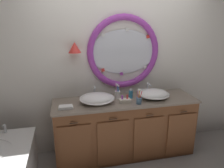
# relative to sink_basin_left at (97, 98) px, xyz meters

# --- Properties ---
(ground_plane) EXTENTS (14.00, 14.00, 0.00)m
(ground_plane) POSITION_rel_sink_basin_left_xyz_m (0.37, -0.24, -0.92)
(ground_plane) COLOR gray
(back_wall_assembly) EXTENTS (6.40, 0.26, 2.60)m
(back_wall_assembly) POSITION_rel_sink_basin_left_xyz_m (0.37, 0.34, 0.40)
(back_wall_assembly) COLOR silver
(back_wall_assembly) RESTS_ON ground_plane
(vanity_counter) EXTENTS (2.02, 0.60, 0.86)m
(vanity_counter) POSITION_rel_sink_basin_left_xyz_m (0.41, 0.03, -0.49)
(vanity_counter) COLOR brown
(vanity_counter) RESTS_ON ground_plane
(sink_basin_left) EXTENTS (0.47, 0.47, 0.13)m
(sink_basin_left) POSITION_rel_sink_basin_left_xyz_m (0.00, 0.00, 0.00)
(sink_basin_left) COLOR white
(sink_basin_left) RESTS_ON vanity_counter
(sink_basin_right) EXTENTS (0.44, 0.44, 0.13)m
(sink_basin_right) POSITION_rel_sink_basin_left_xyz_m (0.82, 0.00, -0.00)
(sink_basin_right) COLOR white
(sink_basin_right) RESTS_ON vanity_counter
(faucet_set_left) EXTENTS (0.24, 0.12, 0.17)m
(faucet_set_left) POSITION_rel_sink_basin_left_xyz_m (0.00, 0.23, -0.00)
(faucet_set_left) COLOR silver
(faucet_set_left) RESTS_ON vanity_counter
(faucet_set_right) EXTENTS (0.22, 0.15, 0.16)m
(faucet_set_right) POSITION_rel_sink_basin_left_xyz_m (0.82, 0.22, 0.00)
(faucet_set_right) COLOR silver
(faucet_set_right) RESTS_ON vanity_counter
(toothbrush_holder_left) EXTENTS (0.08, 0.08, 0.22)m
(toothbrush_holder_left) POSITION_rel_sink_basin_left_xyz_m (0.31, 0.11, -0.00)
(toothbrush_holder_left) COLOR white
(toothbrush_holder_left) RESTS_ON vanity_counter
(toothbrush_holder_right) EXTENTS (0.08, 0.08, 0.21)m
(toothbrush_holder_right) POSITION_rel_sink_basin_left_xyz_m (0.54, -0.15, -0.01)
(toothbrush_holder_right) COLOR slate
(toothbrush_holder_right) RESTS_ON vanity_counter
(soap_dispenser) EXTENTS (0.06, 0.06, 0.14)m
(soap_dispenser) POSITION_rel_sink_basin_left_xyz_m (0.50, 0.08, -0.00)
(soap_dispenser) COLOR #388EBC
(soap_dispenser) RESTS_ON vanity_counter
(folded_hand_towel) EXTENTS (0.18, 0.11, 0.04)m
(folded_hand_towel) POSITION_rel_sink_basin_left_xyz_m (-0.42, -0.09, -0.05)
(folded_hand_towel) COLOR white
(folded_hand_towel) RESTS_ON vanity_counter
(toiletry_basket) EXTENTS (0.16, 0.09, 0.11)m
(toiletry_basket) POSITION_rel_sink_basin_left_xyz_m (0.37, -0.07, -0.04)
(toiletry_basket) COLOR beige
(toiletry_basket) RESTS_ON vanity_counter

